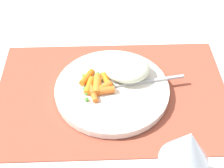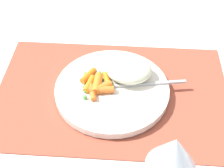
{
  "view_description": "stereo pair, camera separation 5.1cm",
  "coord_description": "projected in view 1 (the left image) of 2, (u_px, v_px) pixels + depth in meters",
  "views": [
    {
      "loc": [
        0.02,
        0.5,
        0.55
      ],
      "look_at": [
        0.0,
        0.0,
        0.03
      ],
      "focal_mm": 53.25,
      "sensor_mm": 36.0,
      "label": 1
    },
    {
      "loc": [
        -0.03,
        0.5,
        0.55
      ],
      "look_at": [
        0.0,
        0.0,
        0.03
      ],
      "focal_mm": 53.25,
      "sensor_mm": 36.0,
      "label": 2
    }
  ],
  "objects": [
    {
      "name": "ground_plane",
      "position": [
        112.0,
        94.0,
        0.74
      ],
      "size": [
        2.4,
        2.4,
        0.0
      ],
      "primitive_type": "plane",
      "color": "white"
    },
    {
      "name": "rice_mound",
      "position": [
        127.0,
        69.0,
        0.74
      ],
      "size": [
        0.1,
        0.08,
        0.04
      ],
      "primitive_type": "ellipsoid",
      "color": "beige",
      "rests_on": "plate"
    },
    {
      "name": "placemat",
      "position": [
        112.0,
        93.0,
        0.74
      ],
      "size": [
        0.52,
        0.34,
        0.01
      ],
      "primitive_type": "cube",
      "color": "#9E4733",
      "rests_on": "ground_plane"
    },
    {
      "name": "plate",
      "position": [
        112.0,
        90.0,
        0.73
      ],
      "size": [
        0.25,
        0.25,
        0.02
      ],
      "primitive_type": "cylinder",
      "color": "silver",
      "rests_on": "placemat"
    },
    {
      "name": "carrot_portion",
      "position": [
        97.0,
        85.0,
        0.72
      ],
      "size": [
        0.08,
        0.09,
        0.02
      ],
      "color": "orange",
      "rests_on": "plate"
    },
    {
      "name": "wine_glass",
      "position": [
        187.0,
        149.0,
        0.51
      ],
      "size": [
        0.08,
        0.08,
        0.15
      ],
      "color": "silver",
      "rests_on": "ground_plane"
    },
    {
      "name": "fork",
      "position": [
        129.0,
        84.0,
        0.73
      ],
      "size": [
        0.21,
        0.04,
        0.01
      ],
      "color": "#BCBCBC",
      "rests_on": "plate"
    },
    {
      "name": "pea_scatter",
      "position": [
        94.0,
        84.0,
        0.73
      ],
      "size": [
        0.07,
        0.09,
        0.01
      ],
      "color": "#549A2E",
      "rests_on": "plate"
    }
  ]
}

